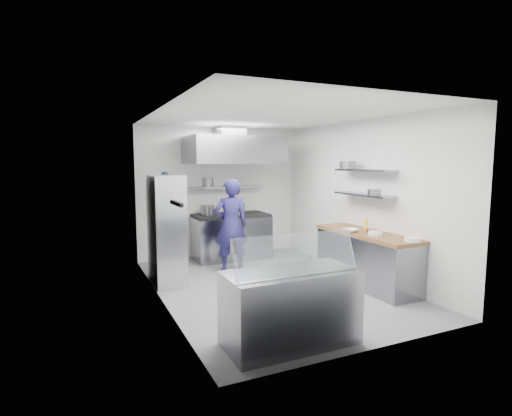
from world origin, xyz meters
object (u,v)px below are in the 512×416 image
chef (231,225)px  display_case (290,308)px  gas_range (231,238)px  wire_rack (166,229)px

chef → display_case: chef is taller
gas_range → chef: bearing=-111.0°
display_case → gas_range: bearing=78.1°
gas_range → display_case: size_ratio=1.07×
chef → display_case: (-0.50, -3.16, -0.45)m
gas_range → chef: (-0.36, -0.94, 0.43)m
gas_range → wire_rack: wire_rack is taller
gas_range → chef: 1.09m
gas_range → chef: chef is taller
gas_range → wire_rack: (-1.63, -1.19, 0.48)m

